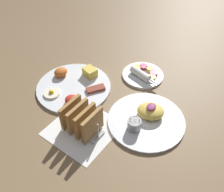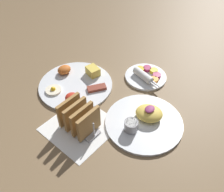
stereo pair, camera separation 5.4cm
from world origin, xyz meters
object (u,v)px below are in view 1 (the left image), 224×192
object	(u,v)px
plate_breakfast	(74,86)
plate_condiments	(143,74)
plate_foreground	(147,118)
toast_rack	(82,119)

from	to	relation	value
plate_breakfast	plate_condiments	size ratio (longest dim) A/B	1.67
plate_breakfast	plate_foreground	xyz separation A→B (m)	(0.02, -0.33, 0.00)
plate_foreground	plate_condiments	bearing A→B (deg)	33.78
plate_foreground	plate_breakfast	bearing A→B (deg)	94.06
plate_breakfast	plate_condiments	distance (m)	0.30
plate_condiments	plate_foreground	distance (m)	0.25
plate_condiments	toast_rack	world-z (taller)	toast_rack
plate_foreground	toast_rack	distance (m)	0.23
plate_breakfast	plate_condiments	bearing A→B (deg)	-39.93
plate_condiments	toast_rack	bearing A→B (deg)	176.91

